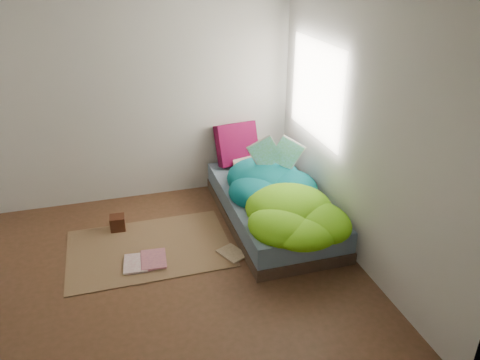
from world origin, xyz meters
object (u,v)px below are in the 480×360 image
wooden_box (118,223)px  floor_book_a (124,265)px  floor_book_b (141,261)px  open_book (276,145)px  pillow_magenta (237,144)px  bed (272,207)px

wooden_box → floor_book_a: wooden_box is taller
floor_book_b → open_book: bearing=24.7°
pillow_magenta → floor_book_b: 1.95m
bed → floor_book_a: size_ratio=6.45×
wooden_box → floor_book_b: 0.71m
floor_book_a → wooden_box: bearing=97.2°
floor_book_a → floor_book_b: floor_book_b is taller
floor_book_b → pillow_magenta: bearing=48.8°
bed → open_book: size_ratio=4.06×
wooden_box → floor_book_a: size_ratio=0.50×
pillow_magenta → floor_book_a: size_ratio=1.62×
floor_book_a → floor_book_b: (0.16, 0.00, 0.00)m
open_book → wooden_box: bearing=-167.4°
bed → wooden_box: 1.67m
bed → floor_book_a: 1.69m
bed → pillow_magenta: (-0.14, 0.90, 0.42)m
open_book → floor_book_b: bearing=-143.8°
floor_book_a → pillow_magenta: bearing=47.4°
floor_book_b → floor_book_a: bearing=-173.7°
floor_book_a → bed: bearing=20.2°
bed → floor_book_b: (-1.48, -0.40, -0.14)m
pillow_magenta → open_book: bearing=-81.7°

